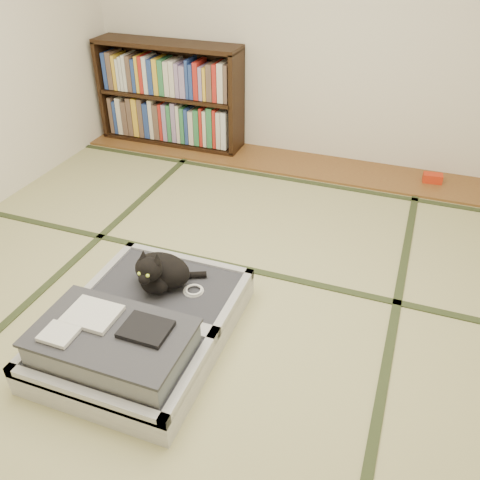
% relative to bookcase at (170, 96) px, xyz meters
% --- Properties ---
extents(floor, '(4.50, 4.50, 0.00)m').
position_rel_bookcase_xyz_m(floor, '(1.27, -2.07, -0.45)').
color(floor, tan).
rests_on(floor, ground).
extents(wood_strip, '(4.00, 0.50, 0.02)m').
position_rel_bookcase_xyz_m(wood_strip, '(1.27, -0.07, -0.44)').
color(wood_strip, brown).
rests_on(wood_strip, ground).
extents(red_item, '(0.16, 0.10, 0.07)m').
position_rel_bookcase_xyz_m(red_item, '(2.38, -0.04, -0.40)').
color(red_item, red).
rests_on(red_item, wood_strip).
extents(room_shell, '(4.50, 4.50, 4.50)m').
position_rel_bookcase_xyz_m(room_shell, '(1.27, -2.07, 1.01)').
color(room_shell, white).
rests_on(room_shell, ground).
extents(tatami_borders, '(4.00, 4.50, 0.01)m').
position_rel_bookcase_xyz_m(tatami_borders, '(1.27, -1.58, -0.45)').
color(tatami_borders, '#2D381E').
rests_on(tatami_borders, ground).
extents(bookcase, '(1.35, 0.31, 0.92)m').
position_rel_bookcase_xyz_m(bookcase, '(0.00, 0.00, 0.00)').
color(bookcase, black).
rests_on(bookcase, wood_strip).
extents(suitcase, '(0.82, 1.10, 0.32)m').
position_rel_bookcase_xyz_m(suitcase, '(1.06, -2.48, -0.34)').
color(suitcase, silver).
rests_on(suitcase, floor).
extents(cat, '(0.37, 0.37, 0.30)m').
position_rel_bookcase_xyz_m(cat, '(1.04, -2.19, -0.18)').
color(cat, black).
rests_on(cat, suitcase).
extents(cable_coil, '(0.11, 0.11, 0.03)m').
position_rel_bookcase_xyz_m(cable_coil, '(1.22, -2.16, -0.28)').
color(cable_coil, white).
rests_on(cable_coil, suitcase).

